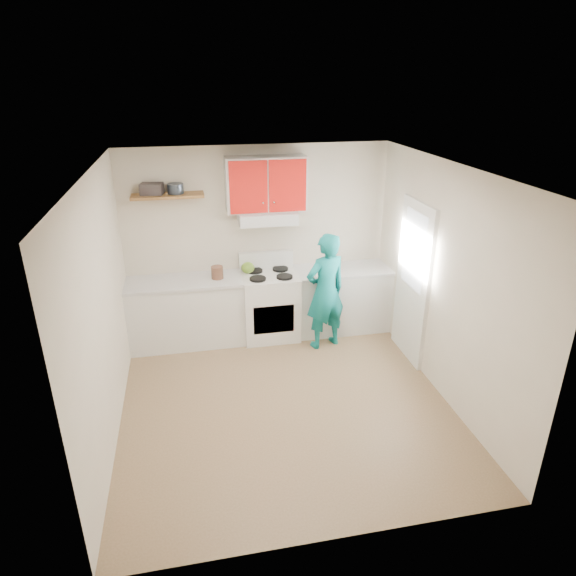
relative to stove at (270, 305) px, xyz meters
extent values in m
plane|color=brown|center=(-0.10, -1.57, -0.46)|extent=(3.80, 3.80, 0.00)
cube|color=white|center=(-0.10, -1.57, 2.14)|extent=(3.60, 3.80, 0.04)
cube|color=beige|center=(-0.10, 0.32, 0.84)|extent=(3.60, 0.04, 2.60)
cube|color=beige|center=(-0.10, -3.47, 0.84)|extent=(3.60, 0.04, 2.60)
cube|color=beige|center=(-1.90, -1.57, 0.84)|extent=(0.04, 3.80, 2.60)
cube|color=beige|center=(1.70, -1.57, 0.84)|extent=(0.04, 3.80, 2.60)
cube|color=white|center=(1.68, -0.88, 0.56)|extent=(0.05, 0.85, 2.05)
cube|color=white|center=(1.65, -0.88, 0.99)|extent=(0.01, 0.55, 0.95)
cube|color=silver|center=(-1.14, 0.02, -0.01)|extent=(1.52, 0.60, 0.90)
cube|color=silver|center=(1.04, 0.02, -0.01)|extent=(1.32, 0.60, 0.90)
cube|color=white|center=(0.00, 0.00, 0.00)|extent=(0.76, 0.65, 0.92)
cube|color=silver|center=(0.00, 0.10, 1.24)|extent=(0.76, 0.44, 0.15)
cube|color=#AE140F|center=(0.00, 0.16, 1.66)|extent=(1.02, 0.33, 0.70)
cube|color=brown|center=(-1.25, 0.18, 1.56)|extent=(0.90, 0.30, 0.04)
cube|color=#363031|center=(-1.44, 0.21, 1.65)|extent=(0.30, 0.24, 0.14)
cylinder|color=#333D4C|center=(-1.15, 0.20, 1.64)|extent=(0.22, 0.22, 0.12)
ellipsoid|color=olive|center=(-0.28, 0.12, 0.54)|extent=(0.21, 0.21, 0.16)
cylinder|color=#523224|center=(-0.70, 0.01, 0.53)|extent=(0.20, 0.20, 0.19)
cube|color=olive|center=(0.65, -0.02, 0.45)|extent=(0.36, 0.28, 0.02)
cube|color=red|center=(1.50, -0.07, 0.44)|extent=(0.38, 0.34, 0.01)
imported|color=#0D7476|center=(0.67, -0.43, 0.34)|extent=(0.67, 0.53, 1.59)
camera|label=1|loc=(-1.01, -6.23, 2.96)|focal=31.22mm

